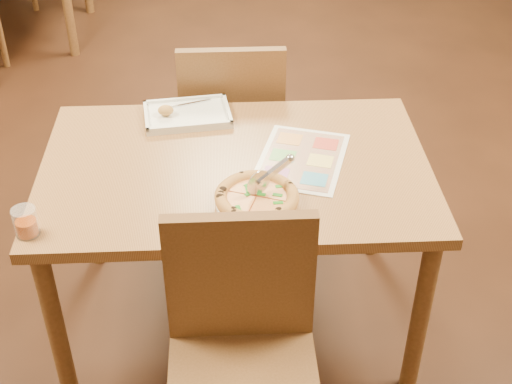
{
  "coord_description": "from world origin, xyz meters",
  "views": [
    {
      "loc": [
        -0.03,
        -1.98,
        2.05
      ],
      "look_at": [
        0.06,
        -0.23,
        0.77
      ],
      "focal_mm": 50.0,
      "sensor_mm": 36.0,
      "label": 1
    }
  ],
  "objects_px": {
    "plate": "(256,203)",
    "glass_tumbler": "(26,223)",
    "chair_near": "(242,331)",
    "appetizer_tray": "(186,115)",
    "pizza": "(257,197)",
    "dining_table": "(236,185)",
    "pizza_cutter": "(269,175)",
    "chair_far": "(232,114)",
    "menu": "(301,159)"
  },
  "relations": [
    {
      "from": "glass_tumbler",
      "to": "appetizer_tray",
      "type": "bearing_deg",
      "value": 55.89
    },
    {
      "from": "chair_far",
      "to": "appetizer_tray",
      "type": "relative_size",
      "value": 1.4
    },
    {
      "from": "pizza",
      "to": "appetizer_tray",
      "type": "distance_m",
      "value": 0.59
    },
    {
      "from": "plate",
      "to": "pizza_cutter",
      "type": "distance_m",
      "value": 0.1
    },
    {
      "from": "pizza_cutter",
      "to": "glass_tumbler",
      "type": "relative_size",
      "value": 1.62
    },
    {
      "from": "plate",
      "to": "appetizer_tray",
      "type": "xyz_separation_m",
      "value": [
        -0.23,
        0.54,
        0.0
      ]
    },
    {
      "from": "glass_tumbler",
      "to": "menu",
      "type": "distance_m",
      "value": 0.91
    },
    {
      "from": "glass_tumbler",
      "to": "menu",
      "type": "xyz_separation_m",
      "value": [
        0.84,
        0.35,
        -0.04
      ]
    },
    {
      "from": "chair_far",
      "to": "glass_tumbler",
      "type": "relative_size",
      "value": 5.28
    },
    {
      "from": "chair_far",
      "to": "pizza_cutter",
      "type": "bearing_deg",
      "value": 97.19
    },
    {
      "from": "chair_far",
      "to": "appetizer_tray",
      "type": "distance_m",
      "value": 0.37
    },
    {
      "from": "dining_table",
      "to": "chair_near",
      "type": "xyz_separation_m",
      "value": [
        0.0,
        -0.6,
        -0.07
      ]
    },
    {
      "from": "chair_far",
      "to": "pizza_cutter",
      "type": "relative_size",
      "value": 3.26
    },
    {
      "from": "plate",
      "to": "pizza",
      "type": "distance_m",
      "value": 0.02
    },
    {
      "from": "plate",
      "to": "pizza_cutter",
      "type": "height_order",
      "value": "pizza_cutter"
    },
    {
      "from": "pizza_cutter",
      "to": "appetizer_tray",
      "type": "relative_size",
      "value": 0.43
    },
    {
      "from": "dining_table",
      "to": "pizza_cutter",
      "type": "distance_m",
      "value": 0.28
    },
    {
      "from": "chair_far",
      "to": "pizza_cutter",
      "type": "height_order",
      "value": "chair_far"
    },
    {
      "from": "chair_near",
      "to": "glass_tumbler",
      "type": "distance_m",
      "value": 0.7
    },
    {
      "from": "dining_table",
      "to": "appetizer_tray",
      "type": "bearing_deg",
      "value": 118.7
    },
    {
      "from": "pizza_cutter",
      "to": "plate",
      "type": "bearing_deg",
      "value": -171.43
    },
    {
      "from": "dining_table",
      "to": "plate",
      "type": "xyz_separation_m",
      "value": [
        0.06,
        -0.23,
        0.09
      ]
    },
    {
      "from": "dining_table",
      "to": "appetizer_tray",
      "type": "relative_size",
      "value": 3.87
    },
    {
      "from": "glass_tumbler",
      "to": "chair_near",
      "type": "bearing_deg",
      "value": -23.57
    },
    {
      "from": "plate",
      "to": "chair_far",
      "type": "bearing_deg",
      "value": 94.01
    },
    {
      "from": "pizza",
      "to": "pizza_cutter",
      "type": "height_order",
      "value": "pizza_cutter"
    },
    {
      "from": "pizza",
      "to": "glass_tumbler",
      "type": "xyz_separation_m",
      "value": [
        -0.68,
        -0.11,
        0.01
      ]
    },
    {
      "from": "plate",
      "to": "glass_tumbler",
      "type": "height_order",
      "value": "glass_tumbler"
    },
    {
      "from": "chair_near",
      "to": "pizza",
      "type": "height_order",
      "value": "chair_near"
    },
    {
      "from": "chair_near",
      "to": "plate",
      "type": "distance_m",
      "value": 0.41
    },
    {
      "from": "chair_near",
      "to": "pizza",
      "type": "xyz_separation_m",
      "value": [
        0.06,
        0.38,
        0.18
      ]
    },
    {
      "from": "pizza_cutter",
      "to": "glass_tumbler",
      "type": "distance_m",
      "value": 0.73
    },
    {
      "from": "plate",
      "to": "menu",
      "type": "height_order",
      "value": "plate"
    },
    {
      "from": "pizza",
      "to": "appetizer_tray",
      "type": "bearing_deg",
      "value": 113.5
    },
    {
      "from": "dining_table",
      "to": "appetizer_tray",
      "type": "xyz_separation_m",
      "value": [
        -0.17,
        0.32,
        0.1
      ]
    },
    {
      "from": "chair_near",
      "to": "appetizer_tray",
      "type": "relative_size",
      "value": 1.4
    },
    {
      "from": "glass_tumbler",
      "to": "menu",
      "type": "relative_size",
      "value": 0.23
    },
    {
      "from": "plate",
      "to": "glass_tumbler",
      "type": "relative_size",
      "value": 2.81
    },
    {
      "from": "chair_near",
      "to": "pizza_cutter",
      "type": "distance_m",
      "value": 0.49
    },
    {
      "from": "dining_table",
      "to": "chair_near",
      "type": "bearing_deg",
      "value": -90.0
    },
    {
      "from": "pizza_cutter",
      "to": "appetizer_tray",
      "type": "xyz_separation_m",
      "value": [
        -0.27,
        0.51,
        -0.08
      ]
    },
    {
      "from": "chair_far",
      "to": "plate",
      "type": "height_order",
      "value": "chair_far"
    },
    {
      "from": "chair_near",
      "to": "pizza_cutter",
      "type": "relative_size",
      "value": 3.26
    },
    {
      "from": "dining_table",
      "to": "pizza",
      "type": "distance_m",
      "value": 0.26
    },
    {
      "from": "chair_near",
      "to": "menu",
      "type": "distance_m",
      "value": 0.68
    },
    {
      "from": "pizza",
      "to": "chair_near",
      "type": "bearing_deg",
      "value": -99.11
    },
    {
      "from": "pizza",
      "to": "menu",
      "type": "bearing_deg",
      "value": 56.03
    },
    {
      "from": "pizza",
      "to": "glass_tumbler",
      "type": "distance_m",
      "value": 0.68
    },
    {
      "from": "plate",
      "to": "glass_tumbler",
      "type": "bearing_deg",
      "value": -171.03
    },
    {
      "from": "appetizer_tray",
      "to": "glass_tumbler",
      "type": "distance_m",
      "value": 0.79
    }
  ]
}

